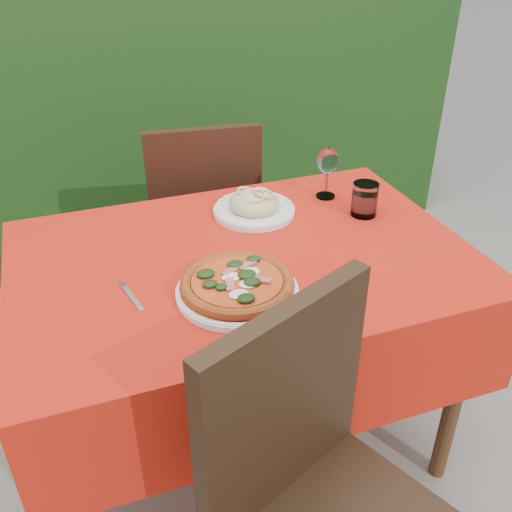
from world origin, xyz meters
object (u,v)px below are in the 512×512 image
object	(u,v)px
wine_glass	(328,163)
pizza_plate	(237,286)
pasta_plate	(254,206)
water_glass	(364,201)
fork	(133,299)
chair_far	(203,216)
chair_near	(320,494)

from	to	relation	value
wine_glass	pizza_plate	bearing A→B (deg)	-136.34
pasta_plate	wine_glass	bearing A→B (deg)	6.87
pasta_plate	water_glass	distance (m)	0.34
water_glass	fork	world-z (taller)	water_glass
pasta_plate	chair_far	bearing A→B (deg)	96.70
pasta_plate	fork	xyz separation A→B (m)	(-0.44, -0.33, -0.02)
pizza_plate	pasta_plate	bearing A→B (deg)	64.74
pasta_plate	fork	distance (m)	0.55
wine_glass	chair_far	bearing A→B (deg)	127.22
chair_far	water_glass	xyz separation A→B (m)	(0.37, -0.57, 0.27)
wine_glass	fork	world-z (taller)	wine_glass
chair_far	fork	world-z (taller)	chair_far
chair_near	pizza_plate	size ratio (longest dim) A/B	3.17
pizza_plate	fork	distance (m)	0.26
pizza_plate	water_glass	distance (m)	0.58
wine_glass	fork	distance (m)	0.80
pizza_plate	pasta_plate	size ratio (longest dim) A/B	1.19
chair_near	water_glass	world-z (taller)	chair_near
pizza_plate	fork	bearing A→B (deg)	164.54
chair_near	pizza_plate	bearing A→B (deg)	68.89
chair_near	pasta_plate	distance (m)	0.90
pizza_plate	wine_glass	world-z (taller)	wine_glass
chair_near	fork	distance (m)	0.62
chair_far	pizza_plate	size ratio (longest dim) A/B	3.02
pizza_plate	fork	world-z (taller)	pizza_plate
pizza_plate	fork	xyz separation A→B (m)	(-0.25, 0.07, -0.02)
pizza_plate	pasta_plate	xyz separation A→B (m)	(0.19, 0.40, -0.00)
chair_near	chair_far	size ratio (longest dim) A/B	1.05
fork	wine_glass	bearing A→B (deg)	15.55
chair_far	water_glass	distance (m)	0.73
wine_glass	chair_near	bearing A→B (deg)	-115.88
wine_glass	water_glass	bearing A→B (deg)	-70.88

